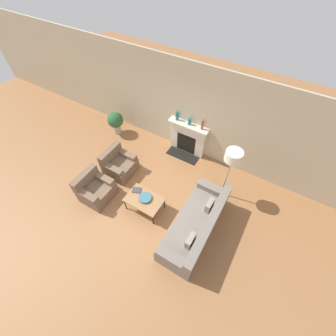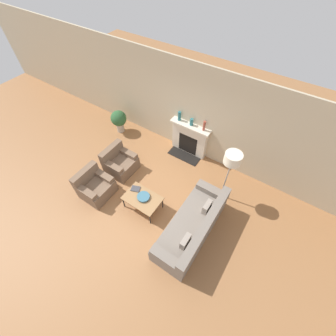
{
  "view_description": "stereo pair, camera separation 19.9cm",
  "coord_description": "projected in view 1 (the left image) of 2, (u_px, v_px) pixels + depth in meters",
  "views": [
    {
      "loc": [
        2.19,
        -2.4,
        5.41
      ],
      "look_at": [
        0.12,
        1.07,
        0.45
      ],
      "focal_mm": 24.0,
      "sensor_mm": 36.0,
      "label": 1
    },
    {
      "loc": [
        2.36,
        -2.29,
        5.41
      ],
      "look_at": [
        0.12,
        1.07,
        0.45
      ],
      "focal_mm": 24.0,
      "sensor_mm": 36.0,
      "label": 2
    }
  ],
  "objects": [
    {
      "name": "mantel_vase_center_right",
      "position": [
        202.0,
        125.0,
        6.36
      ],
      "size": [
        0.07,
        0.07,
        0.31
      ],
      "color": "brown",
      "rests_on": "fireplace"
    },
    {
      "name": "armchair_far",
      "position": [
        119.0,
        165.0,
        6.66
      ],
      "size": [
        0.77,
        0.82,
        0.82
      ],
      "rotation": [
        0.0,
        0.0,
        1.57
      ],
      "color": "brown",
      "rests_on": "ground_plane"
    },
    {
      "name": "fireplace",
      "position": [
        188.0,
        138.0,
        7.04
      ],
      "size": [
        1.27,
        0.59,
        1.1
      ],
      "color": "beige",
      "rests_on": "ground_plane"
    },
    {
      "name": "potted_plant",
      "position": [
        115.0,
        121.0,
        7.63
      ],
      "size": [
        0.54,
        0.54,
        0.82
      ],
      "color": "#B2A899",
      "rests_on": "ground_plane"
    },
    {
      "name": "armchair_near",
      "position": [
        95.0,
        189.0,
        6.11
      ],
      "size": [
        0.77,
        0.82,
        0.82
      ],
      "rotation": [
        0.0,
        0.0,
        1.57
      ],
      "color": "brown",
      "rests_on": "ground_plane"
    },
    {
      "name": "ground_plane",
      "position": [
        144.0,
        202.0,
        6.2
      ],
      "size": [
        18.0,
        18.0,
        0.0
      ],
      "primitive_type": "plane",
      "color": "#99663D"
    },
    {
      "name": "mantel_vase_left",
      "position": [
        177.0,
        116.0,
        6.63
      ],
      "size": [
        0.09,
        0.09,
        0.29
      ],
      "color": "#28666B",
      "rests_on": "fireplace"
    },
    {
      "name": "book",
      "position": [
        137.0,
        190.0,
        5.91
      ],
      "size": [
        0.28,
        0.25,
        0.02
      ],
      "rotation": [
        0.0,
        0.0,
        0.36
      ],
      "color": "#38383D",
      "rests_on": "coffee_table"
    },
    {
      "name": "couch",
      "position": [
        196.0,
        225.0,
        5.43
      ],
      "size": [
        0.89,
        2.28,
        0.86
      ],
      "rotation": [
        0.0,
        0.0,
        -1.57
      ],
      "color": "slate",
      "rests_on": "ground_plane"
    },
    {
      "name": "mantel_vase_center_left",
      "position": [
        190.0,
        121.0,
        6.52
      ],
      "size": [
        0.1,
        0.1,
        0.22
      ],
      "color": "#28666B",
      "rests_on": "fireplace"
    },
    {
      "name": "coffee_table",
      "position": [
        144.0,
        200.0,
        5.78
      ],
      "size": [
        0.95,
        0.64,
        0.45
      ],
      "color": "olive",
      "rests_on": "ground_plane"
    },
    {
      "name": "floor_lamp",
      "position": [
        233.0,
        159.0,
        5.25
      ],
      "size": [
        0.41,
        0.41,
        1.73
      ],
      "color": "gray",
      "rests_on": "ground_plane"
    },
    {
      "name": "wall_back",
      "position": [
        190.0,
        111.0,
        6.44
      ],
      "size": [
        18.0,
        0.06,
        2.9
      ],
      "color": "#BCAD8E",
      "rests_on": "ground_plane"
    },
    {
      "name": "bowl",
      "position": [
        145.0,
        198.0,
        5.73
      ],
      "size": [
        0.33,
        0.33,
        0.06
      ],
      "color": "#38667A",
      "rests_on": "coffee_table"
    }
  ]
}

